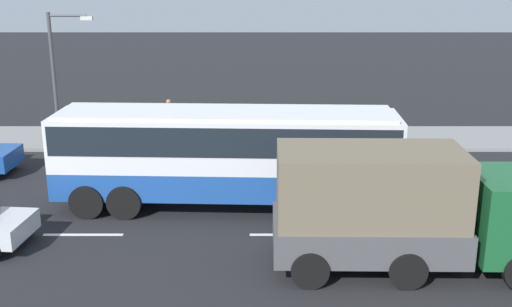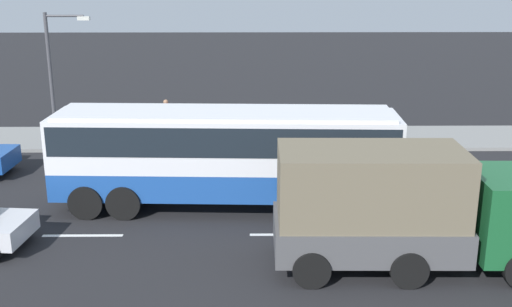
# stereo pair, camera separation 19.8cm
# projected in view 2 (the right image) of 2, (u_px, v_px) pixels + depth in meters

# --- Properties ---
(ground_plane) EXTENTS (120.00, 120.00, 0.00)m
(ground_plane) POSITION_uv_depth(u_px,v_px,m) (273.00, 206.00, 20.91)
(ground_plane) COLOR black
(sidewalk_curb) EXTENTS (80.00, 4.00, 0.15)m
(sidewalk_curb) POSITION_uv_depth(u_px,v_px,m) (266.00, 138.00, 28.96)
(sidewalk_curb) COLOR gray
(sidewalk_curb) RESTS_ON ground_plane
(lane_centreline) EXTENTS (46.02, 0.16, 0.01)m
(lane_centreline) POSITION_uv_depth(u_px,v_px,m) (386.00, 234.00, 18.65)
(lane_centreline) COLOR white
(lane_centreline) RESTS_ON ground_plane
(coach_bus) EXTENTS (11.22, 2.98, 3.28)m
(coach_bus) POSITION_uv_depth(u_px,v_px,m) (225.00, 148.00, 20.22)
(coach_bus) COLOR #1E4C9E
(coach_bus) RESTS_ON ground_plane
(cargo_truck) EXTENTS (7.07, 2.70, 3.24)m
(cargo_truck) POSITION_uv_depth(u_px,v_px,m) (402.00, 206.00, 16.16)
(cargo_truck) COLOR #19592D
(cargo_truck) RESTS_ON ground_plane
(pedestrian_near_curb) EXTENTS (0.32, 0.32, 1.69)m
(pedestrian_near_curb) POSITION_uv_depth(u_px,v_px,m) (166.00, 115.00, 28.96)
(pedestrian_near_curb) COLOR black
(pedestrian_near_curb) RESTS_ON sidewalk_curb
(street_lamp) EXTENTS (1.95, 0.24, 5.75)m
(street_lamp) POSITION_uv_depth(u_px,v_px,m) (56.00, 68.00, 26.70)
(street_lamp) COLOR #47474C
(street_lamp) RESTS_ON sidewalk_curb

